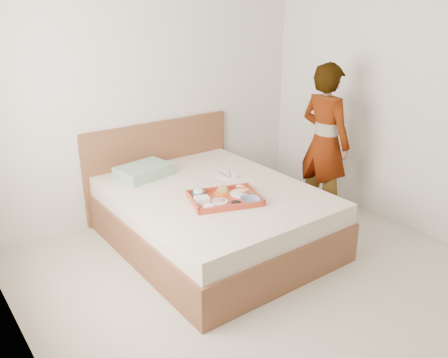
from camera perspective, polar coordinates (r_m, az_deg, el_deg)
ground at (r=3.67m, az=7.77°, el=-13.91°), size 3.50×4.00×0.01m
wall_back at (r=4.70m, az=-8.86°, el=11.18°), size 3.50×0.01×2.60m
wall_left at (r=2.28m, az=-23.87°, el=-1.22°), size 0.01×4.00×2.60m
wall_right at (r=4.51m, az=25.08°, el=9.03°), size 0.01×4.00×2.60m
bed at (r=4.21m, az=-1.36°, el=-4.64°), size 1.65×2.00×0.53m
headboard at (r=4.89m, az=-7.97°, el=1.61°), size 1.65×0.06×0.95m
pillow at (r=4.44m, az=-9.93°, el=0.96°), size 0.53×0.40×0.12m
tray at (r=3.86m, az=0.09°, el=-2.38°), size 0.68×0.58×0.05m
prawn_plate at (r=3.96m, az=2.19°, el=-1.79°), size 0.25×0.25×0.01m
navy_bowl_big at (r=3.80m, az=3.31°, el=-2.67°), size 0.21×0.21×0.04m
sauce_dish at (r=3.74m, az=1.47°, el=-3.10°), size 0.11×0.11×0.03m
meat_plate at (r=3.81m, az=-0.54°, el=-2.79°), size 0.18×0.18×0.01m
bread_plate at (r=3.98m, az=-0.19°, el=-1.70°), size 0.18×0.18×0.01m
salad_bowl at (r=3.92m, az=-3.16°, el=-1.86°), size 0.16×0.16×0.04m
plastic_tub at (r=3.79m, az=-2.77°, el=-2.62°), size 0.15×0.13×0.05m
cheese_round at (r=3.69m, az=-1.95°, el=-3.49°), size 0.11×0.11×0.03m
dinner_plate at (r=4.41m, az=0.39°, el=0.47°), size 0.28×0.28×0.01m
person at (r=4.69m, az=12.34°, el=4.45°), size 0.39×0.58×1.57m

